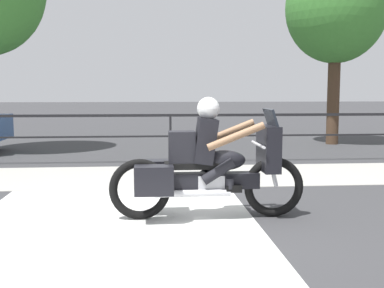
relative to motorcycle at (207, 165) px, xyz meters
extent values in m
plane|color=#38383A|center=(-0.28, -0.31, -0.69)|extent=(120.00, 120.00, 0.00)
cube|color=#A8A59E|center=(-0.28, 3.09, -0.69)|extent=(44.00, 2.40, 0.01)
cube|color=silver|center=(-1.19, -0.51, -0.69)|extent=(3.59, 6.00, 0.01)
cube|color=black|center=(-0.28, 4.75, 0.40)|extent=(36.00, 0.04, 0.06)
cube|color=black|center=(-0.28, 4.75, -0.08)|extent=(36.00, 0.03, 0.04)
cylinder|color=black|center=(-0.28, 4.75, -0.13)|extent=(0.05, 0.05, 1.12)
torus|color=black|center=(0.88, 0.00, -0.30)|extent=(0.79, 0.11, 0.79)
torus|color=black|center=(-0.86, 0.00, -0.30)|extent=(0.79, 0.11, 0.79)
cube|color=black|center=(0.01, 0.00, -0.20)|extent=(1.33, 0.22, 0.20)
cube|color=silver|center=(0.05, 0.00, -0.25)|extent=(0.34, 0.26, 0.26)
ellipsoid|color=black|center=(0.22, 0.00, 0.07)|extent=(0.56, 0.30, 0.26)
cube|color=black|center=(-0.16, 0.00, 0.01)|extent=(0.77, 0.28, 0.08)
cube|color=black|center=(0.80, 0.00, 0.22)|extent=(0.20, 0.59, 0.59)
cube|color=#1E232B|center=(0.82, 0.00, 0.61)|extent=(0.10, 0.50, 0.24)
cylinder|color=silver|center=(0.66, 0.00, 0.27)|extent=(0.04, 0.70, 0.04)
cylinder|color=silver|center=(-0.20, -0.16, -0.33)|extent=(0.96, 0.09, 0.09)
cube|color=black|center=(-0.68, -0.24, -0.14)|extent=(0.48, 0.28, 0.36)
cube|color=black|center=(-0.68, 0.24, -0.14)|extent=(0.48, 0.28, 0.36)
cylinder|color=silver|center=(0.85, 0.00, -0.04)|extent=(0.18, 0.06, 0.51)
cube|color=black|center=(-0.02, 0.00, 0.32)|extent=(0.32, 0.36, 0.60)
sphere|color=#8C6647|center=(0.02, 0.00, 0.71)|extent=(0.23, 0.23, 0.23)
sphere|color=silver|center=(0.02, 0.00, 0.73)|extent=(0.29, 0.29, 0.29)
cylinder|color=black|center=(0.13, -0.15, -0.05)|extent=(0.44, 0.13, 0.34)
cylinder|color=black|center=(0.28, -0.15, -0.21)|extent=(0.11, 0.11, 0.13)
cube|color=black|center=(0.33, -0.15, -0.28)|extent=(0.20, 0.10, 0.09)
cylinder|color=black|center=(0.13, 0.15, -0.05)|extent=(0.44, 0.13, 0.34)
cylinder|color=black|center=(0.28, 0.15, -0.21)|extent=(0.11, 0.11, 0.13)
cube|color=black|center=(0.33, 0.15, -0.28)|extent=(0.20, 0.10, 0.09)
cylinder|color=#8C6647|center=(0.32, -0.30, 0.40)|extent=(0.72, 0.09, 0.36)
cylinder|color=#8C6647|center=(0.32, 0.30, 0.40)|extent=(0.72, 0.09, 0.36)
cube|color=black|center=(-0.32, 0.00, 0.24)|extent=(0.33, 0.26, 0.41)
cylinder|color=#473323|center=(4.83, 8.21, 0.74)|extent=(0.37, 0.37, 2.87)
ellipsoid|color=#3D7F33|center=(4.83, 8.21, 3.41)|extent=(3.00, 3.00, 3.30)
camera|label=1|loc=(-0.71, -6.07, 0.97)|focal=45.00mm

